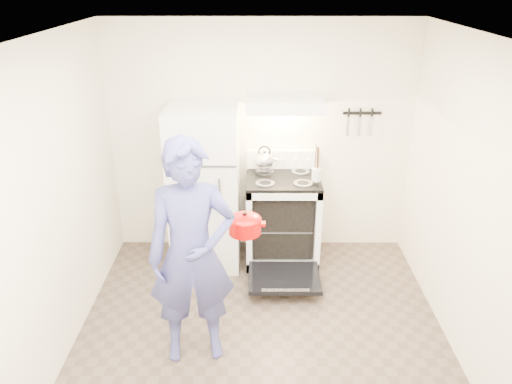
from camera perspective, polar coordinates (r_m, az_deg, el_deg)
floor at (r=4.38m, az=0.64°, el=-17.55°), size 3.60×3.60×0.00m
back_wall at (r=5.34m, az=0.57°, el=5.95°), size 3.20×0.02×2.50m
refrigerator at (r=5.18m, az=-5.86°, el=0.51°), size 0.70×0.70×1.70m
stove_body at (r=5.35m, az=3.02°, el=-3.22°), size 0.76×0.65×0.92m
cooktop at (r=5.15m, az=3.13°, el=1.48°), size 0.76×0.65×0.03m
backsplash at (r=5.37m, az=3.02°, el=3.78°), size 0.76×0.07×0.20m
oven_door at (r=5.01m, az=3.25°, el=-9.76°), size 0.70×0.54×0.04m
oven_rack at (r=5.36m, az=3.02°, el=-3.41°), size 0.60×0.52×0.01m
range_hood at (r=4.98m, az=3.29°, el=10.09°), size 0.76×0.50×0.12m
knife_strip at (r=5.35m, az=12.03°, el=8.82°), size 0.40×0.02×0.03m
pizza_stone at (r=5.38m, az=2.37°, el=-3.12°), size 0.30×0.30×0.02m
tea_kettle at (r=5.22m, az=0.96°, el=3.74°), size 0.24×0.20×0.30m
utensil_jar at (r=5.00m, az=6.91°, el=1.99°), size 0.11×0.11×0.13m
person at (r=3.85m, az=-7.34°, el=-7.16°), size 0.74×0.55×1.85m
dutch_oven at (r=4.12m, az=-1.29°, el=-3.91°), size 0.34×0.27×0.23m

